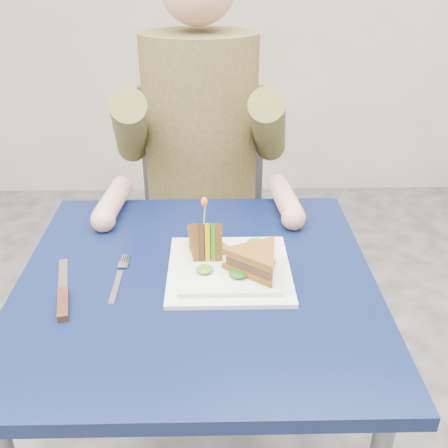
{
  "coord_description": "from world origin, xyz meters",
  "views": [
    {
      "loc": [
        0.04,
        -0.91,
        1.36
      ],
      "look_at": [
        0.06,
        0.07,
        0.82
      ],
      "focal_mm": 42.0,
      "sensor_mm": 36.0,
      "label": 1
    }
  ],
  "objects_px": {
    "table": "(198,308)",
    "sandwich_upright": "(205,240)",
    "plate": "(229,268)",
    "chair": "(203,207)",
    "fork": "(119,279)",
    "diner": "(200,111)",
    "knife": "(63,298)",
    "sandwich_flat": "(256,260)"
  },
  "relations": [
    {
      "from": "diner",
      "to": "sandwich_upright",
      "type": "xyz_separation_m",
      "value": [
        0.02,
        -0.52,
        -0.13
      ]
    },
    {
      "from": "knife",
      "to": "chair",
      "type": "bearing_deg",
      "value": 71.31
    },
    {
      "from": "plate",
      "to": "knife",
      "type": "xyz_separation_m",
      "value": [
        -0.33,
        -0.09,
        -0.0
      ]
    },
    {
      "from": "table",
      "to": "sandwich_upright",
      "type": "xyz_separation_m",
      "value": [
        0.02,
        0.07,
        0.13
      ]
    },
    {
      "from": "plate",
      "to": "sandwich_upright",
      "type": "xyz_separation_m",
      "value": [
        -0.05,
        0.05,
        0.05
      ]
    },
    {
      "from": "knife",
      "to": "diner",
      "type": "bearing_deg",
      "value": 68.4
    },
    {
      "from": "chair",
      "to": "plate",
      "type": "relative_size",
      "value": 3.58
    },
    {
      "from": "sandwich_flat",
      "to": "sandwich_upright",
      "type": "distance_m",
      "value": 0.13
    },
    {
      "from": "sandwich_upright",
      "to": "diner",
      "type": "bearing_deg",
      "value": 91.97
    },
    {
      "from": "table",
      "to": "plate",
      "type": "distance_m",
      "value": 0.11
    },
    {
      "from": "diner",
      "to": "plate",
      "type": "xyz_separation_m",
      "value": [
        0.07,
        -0.57,
        -0.18
      ]
    },
    {
      "from": "plate",
      "to": "sandwich_flat",
      "type": "xyz_separation_m",
      "value": [
        0.05,
        -0.02,
        0.04
      ]
    },
    {
      "from": "sandwich_flat",
      "to": "knife",
      "type": "xyz_separation_m",
      "value": [
        -0.39,
        -0.07,
        -0.04
      ]
    },
    {
      "from": "chair",
      "to": "sandwich_flat",
      "type": "bearing_deg",
      "value": -79.98
    },
    {
      "from": "chair",
      "to": "fork",
      "type": "height_order",
      "value": "chair"
    },
    {
      "from": "table",
      "to": "plate",
      "type": "height_order",
      "value": "plate"
    },
    {
      "from": "chair",
      "to": "diner",
      "type": "height_order",
      "value": "diner"
    },
    {
      "from": "chair",
      "to": "plate",
      "type": "bearing_deg",
      "value": -84.17
    },
    {
      "from": "table",
      "to": "chair",
      "type": "distance_m",
      "value": 0.71
    },
    {
      "from": "chair",
      "to": "sandwich_upright",
      "type": "bearing_deg",
      "value": -88.38
    },
    {
      "from": "knife",
      "to": "plate",
      "type": "bearing_deg",
      "value": 15.96
    },
    {
      "from": "diner",
      "to": "sandwich_flat",
      "type": "relative_size",
      "value": 3.71
    },
    {
      "from": "diner",
      "to": "sandwich_upright",
      "type": "relative_size",
      "value": 5.37
    },
    {
      "from": "sandwich_flat",
      "to": "knife",
      "type": "bearing_deg",
      "value": -169.77
    },
    {
      "from": "fork",
      "to": "table",
      "type": "bearing_deg",
      "value": 1.45
    },
    {
      "from": "diner",
      "to": "knife",
      "type": "bearing_deg",
      "value": -111.6
    },
    {
      "from": "sandwich_flat",
      "to": "fork",
      "type": "distance_m",
      "value": 0.29
    },
    {
      "from": "table",
      "to": "diner",
      "type": "xyz_separation_m",
      "value": [
        -0.0,
        0.59,
        0.26
      ]
    },
    {
      "from": "plate",
      "to": "fork",
      "type": "bearing_deg",
      "value": -174.01
    },
    {
      "from": "plate",
      "to": "knife",
      "type": "height_order",
      "value": "plate"
    },
    {
      "from": "fork",
      "to": "plate",
      "type": "bearing_deg",
      "value": 5.99
    },
    {
      "from": "plate",
      "to": "diner",
      "type": "bearing_deg",
      "value": 96.98
    },
    {
      "from": "chair",
      "to": "plate",
      "type": "distance_m",
      "value": 0.71
    },
    {
      "from": "table",
      "to": "plate",
      "type": "relative_size",
      "value": 2.88
    },
    {
      "from": "table",
      "to": "sandwich_upright",
      "type": "distance_m",
      "value": 0.15
    },
    {
      "from": "sandwich_flat",
      "to": "knife",
      "type": "relative_size",
      "value": 0.92
    },
    {
      "from": "table",
      "to": "fork",
      "type": "distance_m",
      "value": 0.18
    },
    {
      "from": "sandwich_flat",
      "to": "fork",
      "type": "xyz_separation_m",
      "value": [
        -0.29,
        0.0,
        -0.04
      ]
    },
    {
      "from": "chair",
      "to": "fork",
      "type": "relative_size",
      "value": 5.19
    },
    {
      "from": "plate",
      "to": "fork",
      "type": "xyz_separation_m",
      "value": [
        -0.23,
        -0.02,
        -0.01
      ]
    },
    {
      "from": "plate",
      "to": "sandwich_upright",
      "type": "bearing_deg",
      "value": 138.77
    },
    {
      "from": "diner",
      "to": "knife",
      "type": "xyz_separation_m",
      "value": [
        -0.26,
        -0.66,
        -0.18
      ]
    }
  ]
}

